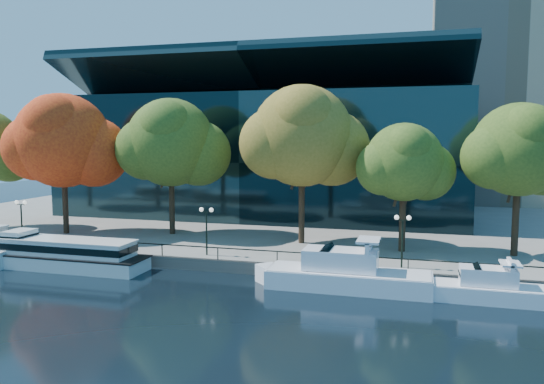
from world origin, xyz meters
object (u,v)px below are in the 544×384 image
(cruiser_near, at_px, (341,273))
(lamp_1, at_px, (206,220))
(tree_2, at_px, (172,144))
(tree_3, at_px, (304,138))
(tree_4, at_px, (405,164))
(lamp_2, at_px, (402,229))
(tour_boat, at_px, (60,253))
(tree_1, at_px, (64,143))
(tree_5, at_px, (521,152))
(lamp_0, at_px, (21,212))
(cruiser_far, at_px, (488,288))

(cruiser_near, height_order, lamp_1, lamp_1)
(tree_2, relative_size, lamp_1, 3.43)
(cruiser_near, bearing_deg, tree_3, 115.67)
(tree_4, bearing_deg, lamp_2, -89.33)
(cruiser_near, bearing_deg, tour_boat, -179.27)
(tour_boat, xyz_separation_m, tree_1, (-6.14, 9.27, 9.06))
(tree_5, relative_size, lamp_1, 3.16)
(tree_3, xyz_separation_m, lamp_0, (-25.37, -7.17, -6.84))
(lamp_1, bearing_deg, tree_1, 162.91)
(tree_2, relative_size, lamp_0, 3.43)
(tour_boat, relative_size, lamp_2, 3.95)
(lamp_2, bearing_deg, cruiser_far, -33.38)
(cruiser_far, distance_m, lamp_2, 7.50)
(cruiser_near, height_order, tree_5, tree_5)
(tree_5, bearing_deg, cruiser_near, -142.18)
(tree_4, xyz_separation_m, lamp_1, (-15.91, -5.93, -4.63))
(tree_2, bearing_deg, tree_3, -4.07)
(tree_1, relative_size, tree_2, 1.04)
(cruiser_far, height_order, tree_4, tree_4)
(cruiser_far, relative_size, tree_5, 0.70)
(tree_2, xyz_separation_m, tree_4, (22.98, -2.22, -1.55))
(lamp_1, bearing_deg, tree_3, 46.71)
(lamp_2, bearing_deg, cruiser_near, -139.50)
(tree_3, distance_m, tree_5, 18.36)
(tour_boat, distance_m, lamp_0, 8.40)
(cruiser_near, relative_size, tree_5, 1.02)
(lamp_2, bearing_deg, tour_boat, -172.16)
(tree_1, xyz_separation_m, tree_3, (24.52, 1.70, 0.48))
(lamp_0, distance_m, lamp_2, 34.61)
(tree_4, xyz_separation_m, lamp_2, (0.07, -5.93, -4.63))
(tree_1, xyz_separation_m, tree_2, (10.70, 2.69, -0.18))
(lamp_2, bearing_deg, lamp_0, 180.00)
(tree_4, distance_m, lamp_2, 7.53)
(tree_5, height_order, lamp_2, tree_5)
(tree_2, xyz_separation_m, tree_5, (32.15, -1.41, -0.46))
(cruiser_near, distance_m, tree_2, 24.00)
(tree_3, relative_size, lamp_2, 3.65)
(lamp_0, relative_size, lamp_2, 1.00)
(tree_1, relative_size, lamp_2, 3.56)
(tree_4, distance_m, lamp_0, 35.35)
(cruiser_far, relative_size, tree_4, 0.80)
(cruiser_far, xyz_separation_m, tree_4, (-5.79, 9.70, 7.69))
(tour_boat, distance_m, cruiser_far, 33.34)
(tree_3, relative_size, tree_4, 1.32)
(cruiser_near, bearing_deg, lamp_2, 40.50)
(cruiser_far, distance_m, tree_2, 32.48)
(cruiser_far, height_order, tree_1, tree_1)
(tree_4, bearing_deg, lamp_1, -159.55)
(tree_1, bearing_deg, tour_boat, -56.48)
(tree_4, bearing_deg, tour_boat, -160.54)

